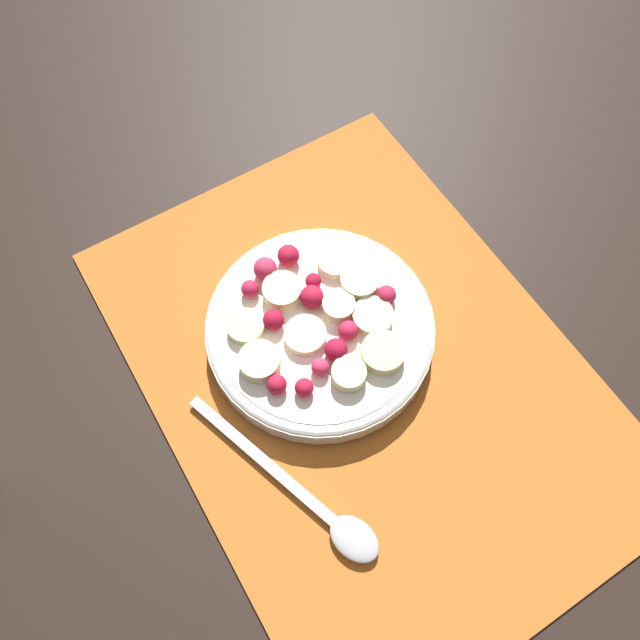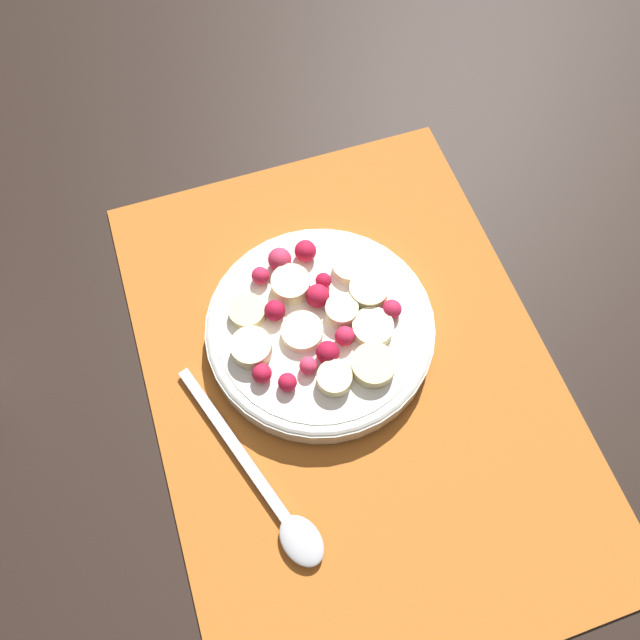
{
  "view_description": "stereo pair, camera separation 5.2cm",
  "coord_description": "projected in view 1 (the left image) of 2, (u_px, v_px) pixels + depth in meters",
  "views": [
    {
      "loc": [
        0.15,
        -0.13,
        0.5
      ],
      "look_at": [
        -0.04,
        -0.01,
        0.04
      ],
      "focal_mm": 35.0,
      "sensor_mm": 36.0,
      "label": 1
    },
    {
      "loc": [
        0.17,
        -0.09,
        0.5
      ],
      "look_at": [
        -0.04,
        -0.01,
        0.04
      ],
      "focal_mm": 35.0,
      "sensor_mm": 36.0,
      "label": 2
    }
  ],
  "objects": [
    {
      "name": "spoon",
      "position": [
        319.0,
        509.0,
        0.48
      ],
      "size": [
        0.19,
        0.08,
        0.01
      ],
      "rotation": [
        0.0,
        0.0,
        6.61
      ],
      "color": "#B2B2B7",
      "rests_on": "placemat"
    },
    {
      "name": "fruit_bowl",
      "position": [
        320.0,
        327.0,
        0.53
      ],
      "size": [
        0.2,
        0.2,
        0.04
      ],
      "color": "silver",
      "rests_on": "placemat"
    },
    {
      "name": "placemat",
      "position": [
        361.0,
        368.0,
        0.54
      ],
      "size": [
        0.47,
        0.34,
        0.01
      ],
      "color": "#B26023",
      "rests_on": "ground_plane"
    },
    {
      "name": "ground_plane",
      "position": [
        361.0,
        369.0,
        0.54
      ],
      "size": [
        3.0,
        3.0,
        0.0
      ],
      "primitive_type": "plane",
      "color": "black"
    }
  ]
}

